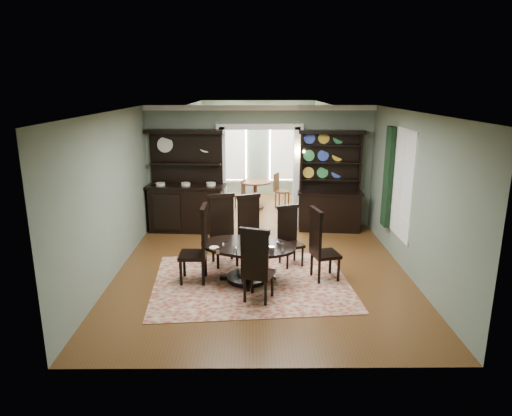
% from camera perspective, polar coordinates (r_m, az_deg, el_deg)
% --- Properties ---
extents(room, '(5.51, 6.01, 3.01)m').
position_cam_1_polar(room, '(8.29, 0.76, 2.00)').
color(room, '#593717').
rests_on(room, ground).
extents(parlor, '(3.51, 3.50, 3.01)m').
position_cam_1_polar(parlor, '(13.70, 0.29, 6.97)').
color(parlor, '#593717').
rests_on(parlor, ground).
extents(doorway_trim, '(2.08, 0.25, 2.57)m').
position_cam_1_polar(doorway_trim, '(11.18, 0.45, 5.65)').
color(doorway_trim, silver).
rests_on(doorway_trim, floor).
extents(right_window, '(0.15, 1.47, 2.12)m').
position_cam_1_polar(right_window, '(9.58, 16.99, 3.28)').
color(right_window, white).
rests_on(right_window, wall_right).
extents(wall_sconce, '(0.27, 0.21, 0.21)m').
position_cam_1_polar(wall_sconce, '(11.04, 5.44, 6.89)').
color(wall_sconce, '#AC712D').
rests_on(wall_sconce, back_wall_right).
extents(rug, '(3.69, 3.03, 0.01)m').
position_cam_1_polar(rug, '(8.37, -0.58, -9.21)').
color(rug, maroon).
rests_on(rug, floor).
extents(dining_table, '(1.98, 1.98, 0.69)m').
position_cam_1_polar(dining_table, '(8.27, -1.05, -5.98)').
color(dining_table, black).
rests_on(dining_table, rug).
extents(centerpiece, '(1.34, 0.86, 0.22)m').
position_cam_1_polar(centerpiece, '(8.15, -0.82, -4.27)').
color(centerpiece, white).
rests_on(centerpiece, dining_table).
extents(chair_far_left, '(0.64, 0.63, 1.40)m').
position_cam_1_polar(chair_far_left, '(9.05, -4.15, -2.43)').
color(chair_far_left, black).
rests_on(chair_far_left, rug).
extents(chair_far_mid, '(0.63, 0.61, 1.32)m').
position_cam_1_polar(chair_far_mid, '(9.31, -0.73, -2.15)').
color(chair_far_mid, black).
rests_on(chair_far_mid, rug).
extents(chair_far_right, '(0.57, 0.55, 1.19)m').
position_cam_1_polar(chair_far_right, '(9.02, 4.16, -3.21)').
color(chair_far_right, black).
rests_on(chair_far_right, rug).
extents(chair_end_left, '(0.50, 0.55, 1.42)m').
position_cam_1_polar(chair_end_left, '(8.21, -7.11, -4.27)').
color(chair_end_left, black).
rests_on(chair_end_left, rug).
extents(chair_end_right, '(0.58, 0.60, 1.35)m').
position_cam_1_polar(chair_end_right, '(8.32, 8.01, -4.34)').
color(chair_end_right, black).
rests_on(chair_end_right, rug).
extents(chair_near, '(0.61, 0.59, 1.30)m').
position_cam_1_polar(chair_near, '(7.38, 0.06, -6.97)').
color(chair_near, black).
rests_on(chair_near, rug).
extents(sideboard, '(1.91, 0.80, 2.45)m').
position_cam_1_polar(sideboard, '(11.16, -8.65, 1.47)').
color(sideboard, black).
rests_on(sideboard, floor).
extents(welsh_dresser, '(1.61, 0.72, 2.43)m').
position_cam_1_polar(welsh_dresser, '(11.22, 9.20, 1.65)').
color(welsh_dresser, black).
rests_on(welsh_dresser, floor).
extents(parlor_table, '(0.86, 0.86, 0.80)m').
position_cam_1_polar(parlor_table, '(13.11, -0.09, 2.17)').
color(parlor_table, '#562F18').
rests_on(parlor_table, parlor_floor).
extents(parlor_chair_left, '(0.39, 0.39, 0.85)m').
position_cam_1_polar(parlor_chair_left, '(13.08, -2.01, 1.85)').
color(parlor_chair_left, '#562F18').
rests_on(parlor_chair_left, parlor_floor).
extents(parlor_chair_right, '(0.48, 0.47, 1.00)m').
position_cam_1_polar(parlor_chair_right, '(13.27, 3.02, 2.37)').
color(parlor_chair_right, '#562F18').
rests_on(parlor_chair_right, parlor_floor).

